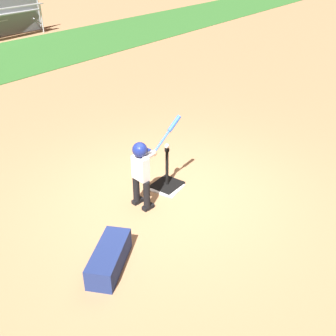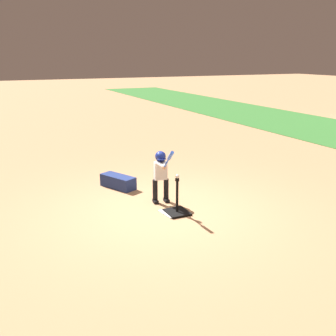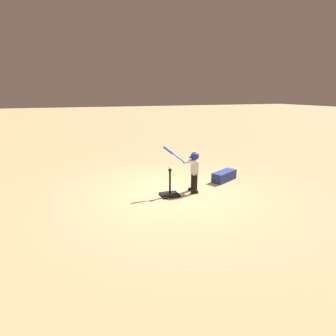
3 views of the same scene
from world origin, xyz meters
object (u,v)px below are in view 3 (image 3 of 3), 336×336
(baseball, at_px, (170,168))
(equipment_bag, at_px, (224,176))
(batter_child, at_px, (193,167))
(batting_tee, at_px, (170,192))

(baseball, xyz_separation_m, equipment_bag, (-1.89, -0.53, -0.58))
(batter_child, bearing_deg, equipment_bag, -158.50)
(batting_tee, distance_m, batter_child, 0.86)
(batting_tee, bearing_deg, equipment_bag, -164.31)
(batter_child, bearing_deg, baseball, 3.40)
(baseball, bearing_deg, batting_tee, -153.43)
(batting_tee, bearing_deg, batter_child, -176.60)
(batting_tee, height_order, equipment_bag, batting_tee)
(baseball, relative_size, equipment_bag, 0.09)
(batting_tee, bearing_deg, baseball, 26.57)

